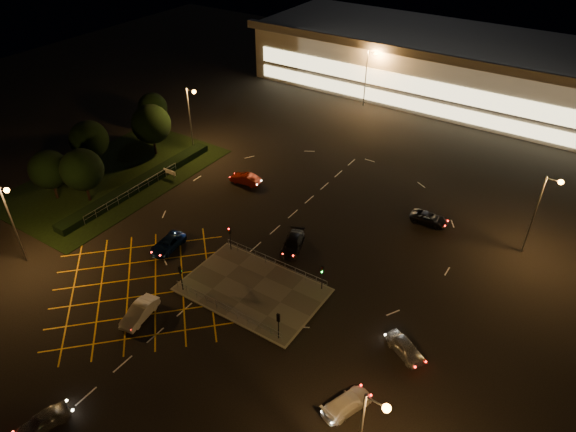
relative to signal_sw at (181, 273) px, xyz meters
The scene contains 27 objects.
ground 7.58m from the signal_sw, 56.28° to the left, with size 180.00×180.00×0.00m, color black.
pedestrian_island 7.57m from the signal_sw, 33.65° to the left, with size 14.00×9.00×0.12m, color #4C4944.
grass_verge 26.93m from the signal_sw, 153.45° to the left, with size 18.00×30.00×0.08m, color black.
hedge 22.55m from the signal_sw, 147.74° to the left, with size 2.00×26.00×1.00m, color black.
supermarket 68.13m from the signal_sw, 86.63° to the left, with size 72.00×26.50×10.50m.
streetlight_sw 19.03m from the signal_sw, 161.12° to the right, with size 1.78×0.56×10.03m.
streetlight_se 26.05m from the signal_sw, 18.14° to the right, with size 1.78×0.56×10.03m.
streetlight_nw 31.24m from the signal_sw, 129.19° to the left, with size 1.78×0.56×10.03m.
streetlight_ne 38.75m from the signal_sw, 42.43° to the left, with size 1.78×0.56×10.03m.
streetlight_far_left 54.44m from the signal_sw, 95.88° to the left, with size 1.78×0.56×10.03m.
signal_sw is the anchor object (origin of this frame).
signal_se 12.00m from the signal_sw, ahead, with size 0.28×0.30×3.15m.
signal_nw 7.99m from the signal_sw, 90.00° to the left, with size 0.28×0.30×3.15m.
signal_ne 14.41m from the signal_sw, 33.65° to the left, with size 0.28×0.30×3.15m.
tree_a 26.38m from the signal_sw, behind, with size 5.04×5.04×6.86m.
tree_b 30.55m from the signal_sw, 156.81° to the left, with size 5.40×5.40×7.35m.
tree_c 31.34m from the signal_sw, 140.20° to the left, with size 5.76×5.76×7.84m.
tree_d 39.73m from the signal_sw, 139.09° to the left, with size 4.68×4.68×6.37m.
tree_e 22.92m from the signal_sw, 164.76° to the left, with size 5.40×5.40×7.35m.
car_near_silver 17.70m from the signal_sw, 85.00° to the right, with size 1.64×4.07×1.39m, color #B9BDC1.
car_queue_white 5.45m from the signal_sw, 99.27° to the right, with size 1.60×4.57×1.51m, color #B8B8B8.
car_left_blue 7.76m from the signal_sw, 145.63° to the left, with size 2.21×4.79×1.33m, color #0C1E4D.
car_far_dkgrey 13.53m from the signal_sw, 64.67° to the left, with size 2.00×4.92×1.43m, color black.
car_right_silver 23.08m from the signal_sw, 12.27° to the left, with size 1.70×4.22×1.44m, color silver.
car_circ_red 22.05m from the signal_sw, 109.94° to the left, with size 1.52×4.37×1.44m, color maroon.
car_east_grey 30.79m from the signal_sw, 56.30° to the left, with size 2.15×4.66×1.30m, color black.
car_approach_white 21.06m from the signal_sw, ahead, with size 1.87×4.61×1.34m, color silver.
Camera 1 is at (26.64, -32.85, 36.97)m, focal length 32.00 mm.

